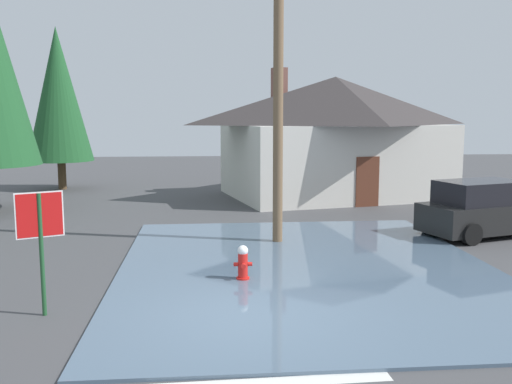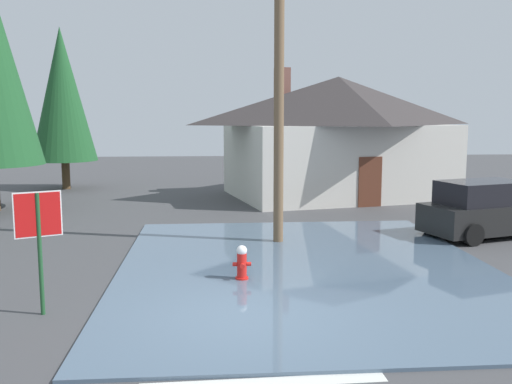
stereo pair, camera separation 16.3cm
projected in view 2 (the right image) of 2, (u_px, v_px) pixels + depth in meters
name	position (u px, v px, depth m)	size (l,w,h in m)	color
ground_plane	(246.00, 322.00, 10.31)	(80.00, 80.00, 0.10)	#424244
flood_puddle	(306.00, 267.00, 13.67)	(8.90, 11.15, 0.06)	#4C6075
lane_stop_bar	(264.00, 382.00, 7.88)	(3.44, 0.30, 0.01)	silver
stop_sign_near	(39.00, 227.00, 10.34)	(0.77, 0.36, 2.30)	#1E4C28
fire_hydrant	(242.00, 264.00, 12.58)	(0.41, 0.35, 0.82)	red
utility_pole	(279.00, 61.00, 15.66)	(1.60, 0.28, 9.88)	brown
house	(338.00, 135.00, 25.34)	(10.85, 8.60, 5.72)	beige
parked_car	(488.00, 210.00, 17.20)	(4.48, 2.87, 1.69)	black
pine_tree_tall_left	(62.00, 95.00, 27.50)	(3.12, 3.12, 7.80)	#4C3823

